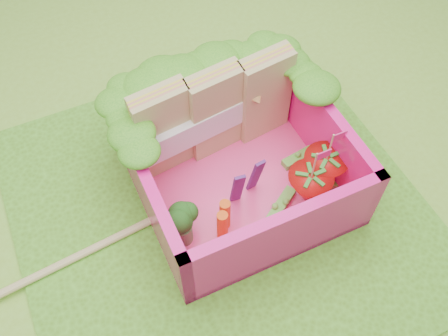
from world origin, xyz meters
The scene contains 13 objects.
ground centered at (0.00, 0.00, 0.00)m, with size 14.00×14.00×0.00m, color #83BB34.
placemat centered at (0.00, 0.00, 0.01)m, with size 2.60×2.60×0.03m, color #529622.
bento_floor centered at (0.19, 0.13, 0.06)m, with size 1.30×1.30×0.05m, color #FF4189.
bento_box centered at (0.19, 0.13, 0.31)m, with size 1.30×1.30×0.55m.
lettuce_ruffle centered at (0.19, 0.60, 0.64)m, with size 1.43×0.77×0.11m.
sandwich_stack centered at (0.20, 0.48, 0.41)m, with size 1.24×0.32×0.68m.
broccoli centered at (-0.30, -0.13, 0.27)m, with size 0.33×0.33×0.27m.
carrot_sticks centered at (-0.05, -0.19, 0.22)m, with size 0.12×0.15×0.28m.
purple_wedges centered at (0.19, -0.03, 0.27)m, with size 0.22×0.07×0.38m.
strawberry_left centered at (0.53, -0.22, 0.23)m, with size 0.29×0.29×0.53m.
strawberry_right centered at (0.69, -0.14, 0.23)m, with size 0.29×0.29×0.53m.
snap_peas centered at (0.58, -0.09, 0.11)m, with size 0.66×0.47×0.05m.
chopsticks centered at (-0.92, 0.05, 0.05)m, with size 2.16×0.25×0.04m.
Camera 1 is at (-0.68, -1.55, 2.93)m, focal length 40.00 mm.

